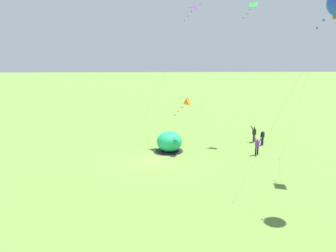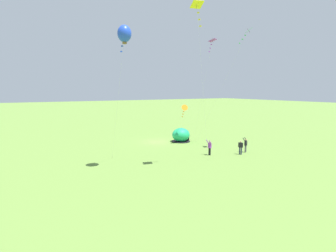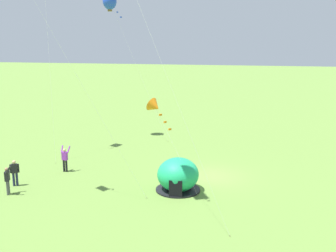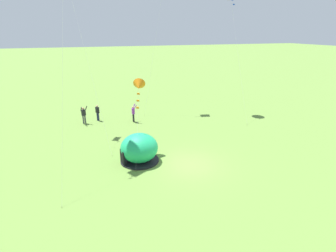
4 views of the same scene
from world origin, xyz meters
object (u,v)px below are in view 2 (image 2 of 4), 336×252
person_with_toddler (246,145)px  kite_blue (124,34)px  person_strolling (241,147)px  person_far_back (210,147)px  kite_purple (212,43)px  kite_yellow (198,10)px  kite_orange (184,108)px  popup_tent (181,135)px  kite_green (246,36)px

person_with_toddler → kite_blue: size_ratio=0.14×
person_strolling → kite_blue: bearing=-3.2°
person_with_toddler → person_far_back: same height
person_with_toddler → kite_purple: (-0.12, -7.26, 13.44)m
person_with_toddler → kite_yellow: bearing=15.5°
kite_yellow → kite_orange: (-5.89, -10.96, -9.91)m
person_with_toddler → kite_orange: bearing=-64.7°
kite_yellow → kite_blue: bearing=-26.7°
popup_tent → kite_orange: kite_orange is taller
person_strolling → kite_green: kite_green is taller
kite_blue → kite_green: bearing=-177.2°
kite_green → kite_orange: kite_green is taller
person_with_toddler → kite_green: (-0.36, -1.07, 13.51)m
kite_green → kite_orange: (4.26, -7.17, -9.31)m
kite_green → kite_yellow: bearing=20.5°
kite_yellow → popup_tent: bearing=-117.0°
kite_blue → kite_orange: size_ratio=2.39×
person_with_toddler → person_far_back: 5.00m
person_strolling → kite_green: bearing=-138.1°
popup_tent → kite_yellow: (6.42, 12.60, 14.11)m
kite_green → kite_purple: bearing=-87.7°
popup_tent → kite_purple: kite_purple is taller
person_far_back → kite_blue: 16.19m
person_strolling → person_far_back: 3.84m
kite_purple → kite_orange: bearing=-13.7°
popup_tent → person_with_toddler: 10.43m
person_with_toddler → kite_yellow: (9.79, 2.72, 14.11)m
person_far_back → kite_blue: size_ratio=0.14×
kite_purple → kite_blue: kite_purple is taller
person_far_back → kite_purple: (-4.99, -6.13, 13.44)m
person_strolling → kite_yellow: (8.38, 2.20, 14.15)m
kite_purple → kite_orange: 10.12m
person_far_back → kite_purple: bearing=-129.1°
person_far_back → kite_blue: bearing=4.4°
person_far_back → kite_green: bearing=179.3°
popup_tent → person_with_toddler: bearing=108.8°
person_strolling → kite_purple: bearing=-101.1°
kite_blue → person_strolling: bearing=176.8°
kite_blue → kite_orange: bearing=-146.2°
kite_yellow → kite_green: bearing=-159.5°
kite_purple → person_strolling: bearing=78.9°
kite_yellow → person_strolling: bearing=-165.3°
person_strolling → kite_yellow: bearing=14.7°
person_strolling → kite_orange: 10.04m
kite_green → kite_yellow: (10.15, 3.79, 0.61)m
person_with_toddler → kite_purple: bearing=-90.9°
kite_yellow → kite_orange: 15.91m
kite_orange → kite_blue: bearing=33.8°
kite_green → person_strolling: bearing=41.9°
popup_tent → person_strolling: bearing=100.6°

